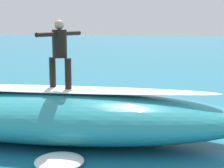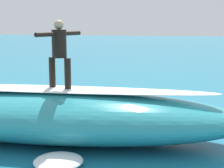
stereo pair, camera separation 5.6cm
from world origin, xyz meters
TOP-DOWN VIEW (x-y plane):
  - ground_plane at (0.00, 0.00)m, footprint 120.00×120.00m
  - wave_crest at (-0.20, 2.29)m, footprint 9.15×2.97m
  - wave_foam_lip at (-0.20, 2.29)m, footprint 7.73×1.19m
  - surfboard_riding at (-0.29, 2.28)m, footprint 1.93×1.18m
  - surfer_riding at (-0.29, 2.28)m, footprint 0.67×1.44m
  - surfboard_paddling at (-2.04, -1.73)m, footprint 1.63×2.40m
  - surfer_paddling at (-2.10, -1.63)m, footprint 0.89×1.44m
  - foam_patch_near at (-0.76, 3.86)m, footprint 1.10×1.14m
  - foam_patch_mid at (-1.28, -0.97)m, footprint 0.74×0.74m
  - foam_patch_far at (2.80, -0.94)m, footprint 0.64×0.64m

SIDE VIEW (x-z plane):
  - ground_plane at x=0.00m, z-range 0.00..0.00m
  - surfboard_paddling at x=-2.04m, z-range 0.00..0.08m
  - foam_patch_mid at x=-1.28m, z-range 0.00..0.09m
  - foam_patch_far at x=2.80m, z-range 0.00..0.16m
  - foam_patch_near at x=-0.76m, z-range 0.00..0.18m
  - surfer_paddling at x=-2.10m, z-range 0.06..0.34m
  - wave_crest at x=-0.20m, z-range 0.00..1.22m
  - surfboard_riding at x=-0.29m, z-range 1.22..1.30m
  - wave_foam_lip at x=-0.20m, z-range 1.22..1.30m
  - surfer_riding at x=-0.29m, z-range 1.43..3.03m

